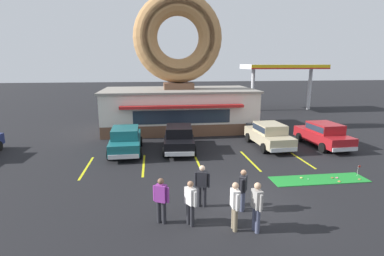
% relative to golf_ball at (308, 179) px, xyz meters
% --- Properties ---
extents(ground_plane, '(160.00, 160.00, 0.00)m').
position_rel_golf_ball_xyz_m(ground_plane, '(-3.67, -1.82, -0.05)').
color(ground_plane, black).
extents(donut_shop_building, '(12.30, 6.75, 10.96)m').
position_rel_golf_ball_xyz_m(donut_shop_building, '(-5.10, 12.12, 3.69)').
color(donut_shop_building, brown).
rests_on(donut_shop_building, ground).
extents(putting_mat, '(4.60, 1.23, 0.03)m').
position_rel_golf_ball_xyz_m(putting_mat, '(0.54, -0.01, -0.04)').
color(putting_mat, '#1E842D').
rests_on(putting_mat, ground).
extents(mini_donut_near_left, '(0.13, 0.13, 0.04)m').
position_rel_golf_ball_xyz_m(mini_donut_near_left, '(1.46, -0.01, -0.00)').
color(mini_donut_near_left, '#D8667F').
rests_on(mini_donut_near_left, putting_mat).
extents(mini_donut_near_right, '(0.13, 0.13, 0.04)m').
position_rel_golf_ball_xyz_m(mini_donut_near_right, '(1.30, -0.44, -0.00)').
color(mini_donut_near_right, '#D17F47').
rests_on(mini_donut_near_right, putting_mat).
extents(mini_donut_mid_left, '(0.13, 0.13, 0.04)m').
position_rel_golf_ball_xyz_m(mini_donut_mid_left, '(1.24, 0.02, -0.00)').
color(mini_donut_mid_left, brown).
rests_on(mini_donut_mid_left, putting_mat).
extents(mini_donut_mid_centre, '(0.13, 0.13, 0.04)m').
position_rel_golf_ball_xyz_m(mini_donut_mid_centre, '(2.41, -0.33, -0.00)').
color(mini_donut_mid_centre, '#A5724C').
rests_on(mini_donut_mid_centre, putting_mat).
extents(mini_donut_mid_right, '(0.13, 0.13, 0.04)m').
position_rel_golf_ball_xyz_m(mini_donut_mid_right, '(-0.24, 0.21, -0.00)').
color(mini_donut_mid_right, '#E5C666').
rests_on(mini_donut_mid_right, putting_mat).
extents(golf_ball, '(0.04, 0.04, 0.04)m').
position_rel_golf_ball_xyz_m(golf_ball, '(0.00, 0.00, 0.00)').
color(golf_ball, white).
rests_on(golf_ball, putting_mat).
extents(putting_flag_pin, '(0.13, 0.01, 0.55)m').
position_rel_golf_ball_xyz_m(putting_flag_pin, '(2.62, 0.10, 0.39)').
color(putting_flag_pin, silver).
rests_on(putting_flag_pin, putting_mat).
extents(car_black, '(2.23, 4.67, 1.60)m').
position_rel_golf_ball_xyz_m(car_black, '(-5.64, 5.77, 0.82)').
color(car_black, black).
rests_on(car_black, ground).
extents(car_champagne, '(2.12, 4.63, 1.60)m').
position_rel_golf_ball_xyz_m(car_champagne, '(0.30, 5.80, 0.82)').
color(car_champagne, '#BCAD89').
rests_on(car_champagne, ground).
extents(car_teal, '(2.06, 4.60, 1.60)m').
position_rel_golf_ball_xyz_m(car_teal, '(-8.95, 5.69, 0.82)').
color(car_teal, '#196066').
rests_on(car_teal, ground).
extents(car_red, '(2.16, 4.65, 1.60)m').
position_rel_golf_ball_xyz_m(car_red, '(3.92, 5.42, 0.82)').
color(car_red, maroon).
rests_on(car_red, ground).
extents(pedestrian_blue_sweater_man, '(0.25, 0.60, 1.68)m').
position_rel_golf_ball_xyz_m(pedestrian_blue_sweater_man, '(-4.64, -3.75, 0.88)').
color(pedestrian_blue_sweater_man, '#7F7056').
rests_on(pedestrian_blue_sweater_man, ground).
extents(pedestrian_hooded_kid, '(0.57, 0.35, 1.67)m').
position_rel_golf_ball_xyz_m(pedestrian_hooded_kid, '(-5.44, -1.96, 0.88)').
color(pedestrian_hooded_kid, '#232328').
rests_on(pedestrian_hooded_kid, ground).
extents(pedestrian_leather_jacket_man, '(0.39, 0.54, 1.61)m').
position_rel_golf_ball_xyz_m(pedestrian_leather_jacket_man, '(-3.98, -2.46, 0.83)').
color(pedestrian_leather_jacket_man, '#474C66').
rests_on(pedestrian_leather_jacket_man, ground).
extents(pedestrian_clipboard_woman, '(0.40, 0.53, 1.61)m').
position_rel_golf_ball_xyz_m(pedestrian_clipboard_woman, '(-6.05, -3.27, 0.83)').
color(pedestrian_clipboard_woman, '#232328').
rests_on(pedestrian_clipboard_woman, ground).
extents(pedestrian_beanie_man, '(0.54, 0.39, 1.65)m').
position_rel_golf_ball_xyz_m(pedestrian_beanie_man, '(-7.03, -3.00, 0.86)').
color(pedestrian_beanie_man, '#232328').
rests_on(pedestrian_beanie_man, ground).
extents(pedestrian_crossing_woman, '(0.31, 0.59, 1.71)m').
position_rel_golf_ball_xyz_m(pedestrian_crossing_woman, '(-3.97, -3.93, 0.90)').
color(pedestrian_crossing_woman, '#474C66').
rests_on(pedestrian_crossing_woman, ground).
extents(trash_bin, '(0.57, 0.57, 0.97)m').
position_rel_golf_ball_xyz_m(trash_bin, '(0.01, 8.94, 0.45)').
color(trash_bin, '#51565B').
rests_on(trash_bin, ground).
extents(gas_station_canopy, '(9.00, 4.46, 5.30)m').
position_rel_golf_ball_xyz_m(gas_station_canopy, '(7.78, 21.03, 4.81)').
color(gas_station_canopy, silver).
rests_on(gas_station_canopy, ground).
extents(parking_stripe_far_left, '(0.12, 3.60, 0.01)m').
position_rel_golf_ball_xyz_m(parking_stripe_far_left, '(-10.82, 3.18, -0.05)').
color(parking_stripe_far_left, yellow).
rests_on(parking_stripe_far_left, ground).
extents(parking_stripe_left, '(0.12, 3.60, 0.01)m').
position_rel_golf_ball_xyz_m(parking_stripe_left, '(-7.82, 3.18, -0.05)').
color(parking_stripe_left, yellow).
rests_on(parking_stripe_left, ground).
extents(parking_stripe_mid_left, '(0.12, 3.60, 0.01)m').
position_rel_golf_ball_xyz_m(parking_stripe_mid_left, '(-4.82, 3.18, -0.05)').
color(parking_stripe_mid_left, yellow).
rests_on(parking_stripe_mid_left, ground).
extents(parking_stripe_centre, '(0.12, 3.60, 0.01)m').
position_rel_golf_ball_xyz_m(parking_stripe_centre, '(-1.82, 3.18, -0.05)').
color(parking_stripe_centre, yellow).
rests_on(parking_stripe_centre, ground).
extents(parking_stripe_mid_right, '(0.12, 3.60, 0.01)m').
position_rel_golf_ball_xyz_m(parking_stripe_mid_right, '(1.18, 3.18, -0.05)').
color(parking_stripe_mid_right, yellow).
rests_on(parking_stripe_mid_right, ground).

